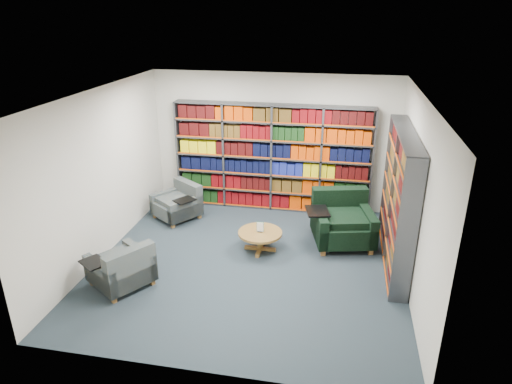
% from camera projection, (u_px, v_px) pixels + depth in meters
% --- Properties ---
extents(room_shell, '(5.02, 5.02, 2.82)m').
position_uv_depth(room_shell, '(249.00, 186.00, 7.10)').
color(room_shell, '#19242D').
rests_on(room_shell, ground).
extents(bookshelf_back, '(4.00, 0.28, 2.20)m').
position_uv_depth(bookshelf_back, '(272.00, 158.00, 9.34)').
color(bookshelf_back, '#47494F').
rests_on(bookshelf_back, ground).
extents(bookshelf_right, '(0.28, 2.50, 2.20)m').
position_uv_depth(bookshelf_right, '(398.00, 200.00, 7.35)').
color(bookshelf_right, '#47494F').
rests_on(bookshelf_right, ground).
extents(chair_teal_left, '(1.08, 1.08, 0.71)m').
position_uv_depth(chair_teal_left, '(180.00, 204.00, 9.21)').
color(chair_teal_left, '#061D3F').
rests_on(chair_teal_left, ground).
extents(chair_green_right, '(1.31, 1.22, 0.92)m').
position_uv_depth(chair_green_right, '(341.00, 222.00, 8.23)').
color(chair_green_right, black).
rests_on(chair_green_right, ground).
extents(chair_teal_front, '(1.11, 1.11, 0.73)m').
position_uv_depth(chair_teal_front, '(123.00, 270.00, 6.89)').
color(chair_teal_front, '#061D3F').
rests_on(chair_teal_front, ground).
extents(coffee_table, '(0.77, 0.77, 0.54)m').
position_uv_depth(coffee_table, '(260.00, 236.00, 7.93)').
color(coffee_table, brown).
rests_on(coffee_table, ground).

